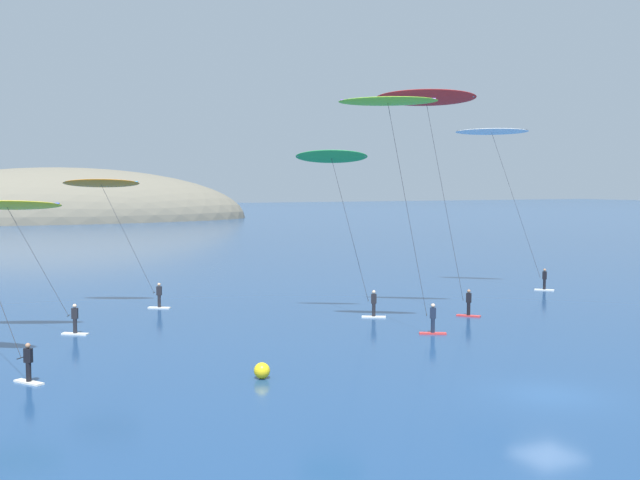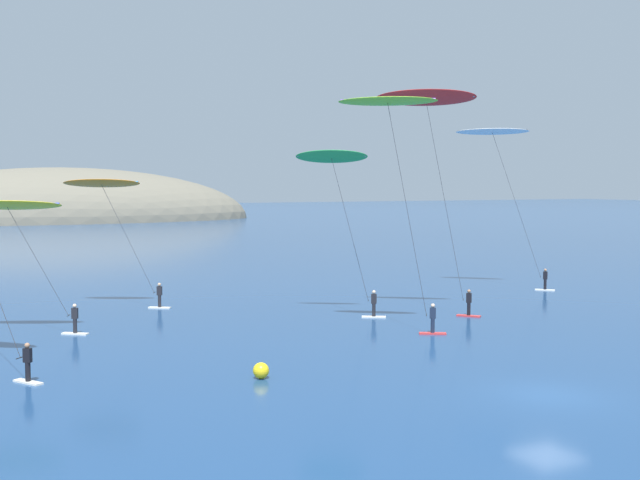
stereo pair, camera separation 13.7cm
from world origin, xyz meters
TOP-DOWN VIEW (x-y plane):
  - ground_plane at (0.00, 0.00)m, footprint 600.00×600.00m
  - headland_island at (9.91, 165.34)m, footprint 90.08×41.78m
  - kitesurfer_red at (6.60, 18.21)m, footprint 5.87×4.85m
  - kitesurfer_yellow at (-17.51, 22.98)m, footprint 6.95×4.10m
  - kitesurfer_green at (1.15, 20.26)m, footprint 5.18×3.66m
  - kitesurfer_lime at (1.39, 14.12)m, footprint 5.41×4.20m
  - kitesurfer_orange at (-10.86, 30.34)m, footprint 6.66×4.33m
  - kitesurfer_white at (18.78, 26.57)m, footprint 6.28×5.93m
  - marker_buoy at (-9.14, 7.56)m, footprint 0.70×0.70m

SIDE VIEW (x-z plane):
  - ground_plane at x=0.00m, z-range 0.00..0.00m
  - headland_island at x=9.91m, z-range -11.95..11.95m
  - marker_buoy at x=-9.14m, z-range 0.00..0.70m
  - kitesurfer_yellow at x=-17.51m, z-range 2.97..10.50m
  - kitesurfer_orange at x=-10.86m, z-range 3.40..12.14m
  - kitesurfer_green at x=1.15m, z-range 3.82..14.32m
  - kitesurfer_white at x=18.78m, z-range 5.08..17.82m
  - kitesurfer_lime at x=1.39m, z-range 5.22..18.38m
  - kitesurfer_red at x=6.60m, z-range 5.77..20.02m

